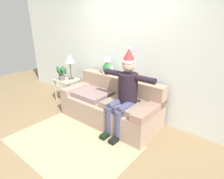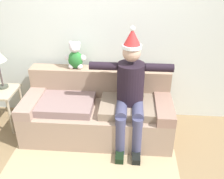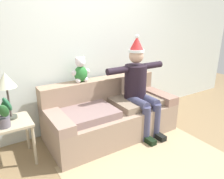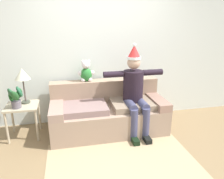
# 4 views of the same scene
# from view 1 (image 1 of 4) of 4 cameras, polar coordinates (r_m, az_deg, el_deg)

# --- Properties ---
(ground_plane) EXTENTS (10.00, 10.00, 0.00)m
(ground_plane) POSITION_cam_1_polar(r_m,az_deg,el_deg) (3.30, -11.88, -15.52)
(ground_plane) COLOR olive
(back_wall) EXTENTS (7.00, 0.10, 2.70)m
(back_wall) POSITION_cam_1_polar(r_m,az_deg,el_deg) (3.86, 4.84, 12.07)
(back_wall) COLOR silver
(back_wall) RESTS_ON ground_plane
(couch) EXTENTS (1.94, 0.89, 0.83)m
(couch) POSITION_cam_1_polar(r_m,az_deg,el_deg) (3.76, -0.18, -4.53)
(couch) COLOR gray
(couch) RESTS_ON ground_plane
(person_seated) EXTENTS (1.02, 0.77, 1.51)m
(person_seated) POSITION_cam_1_polar(r_m,az_deg,el_deg) (3.22, 3.86, -0.49)
(person_seated) COLOR black
(person_seated) RESTS_ON ground_plane
(teddy_bear) EXTENTS (0.29, 0.17, 0.38)m
(teddy_bear) POSITION_cam_1_polar(r_m,az_deg,el_deg) (3.93, -1.44, 7.06)
(teddy_bear) COLOR #2B7833
(teddy_bear) RESTS_ON couch
(side_table) EXTENTS (0.50, 0.46, 0.56)m
(side_table) POSITION_cam_1_polar(r_m,az_deg,el_deg) (4.67, -13.40, 1.92)
(side_table) COLOR #B5A78B
(side_table) RESTS_ON ground_plane
(table_lamp) EXTENTS (0.24, 0.24, 0.58)m
(table_lamp) POSITION_cam_1_polar(r_m,az_deg,el_deg) (4.55, -12.68, 8.74)
(table_lamp) COLOR #44493D
(table_lamp) RESTS_ON side_table
(potted_plant) EXTENTS (0.26, 0.29, 0.37)m
(potted_plant) POSITION_cam_1_polar(r_m,az_deg,el_deg) (4.58, -15.06, 4.95)
(potted_plant) COLOR #5E5863
(potted_plant) RESTS_ON side_table
(candle_tall) EXTENTS (0.04, 0.04, 0.23)m
(candle_tall) POSITION_cam_1_polar(r_m,az_deg,el_deg) (4.70, -14.90, 4.97)
(candle_tall) COLOR beige
(candle_tall) RESTS_ON side_table
(area_rug) EXTENTS (2.04, 1.39, 0.01)m
(area_rug) POSITION_cam_1_polar(r_m,az_deg,el_deg) (3.29, -12.19, -15.63)
(area_rug) COLOR tan
(area_rug) RESTS_ON ground_plane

